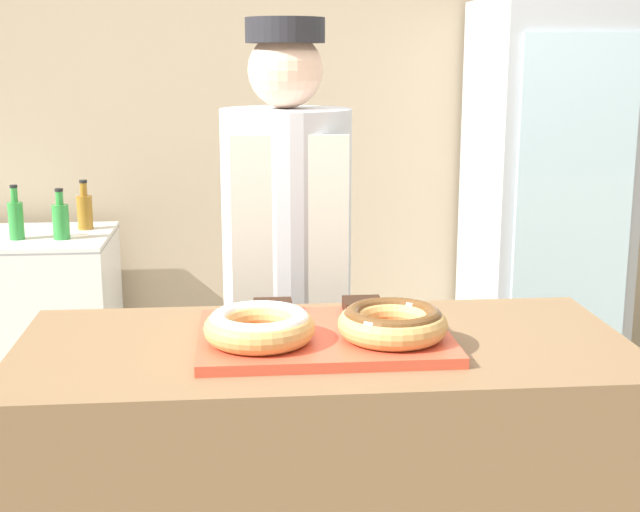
% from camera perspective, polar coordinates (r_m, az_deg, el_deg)
% --- Properties ---
extents(wall_back, '(8.00, 0.06, 2.70)m').
position_cam_1_polar(wall_back, '(4.08, -2.67, 9.64)').
color(wall_back, tan).
rests_on(wall_back, ground_plane).
extents(serving_tray, '(0.57, 0.42, 0.02)m').
position_cam_1_polar(serving_tray, '(2.05, 0.26, -5.21)').
color(serving_tray, '#D84C33').
rests_on(serving_tray, display_counter).
extents(donut_light_glaze, '(0.25, 0.25, 0.07)m').
position_cam_1_polar(donut_light_glaze, '(1.97, -3.89, -4.45)').
color(donut_light_glaze, tan).
rests_on(donut_light_glaze, serving_tray).
extents(donut_chocolate_glaze, '(0.25, 0.25, 0.07)m').
position_cam_1_polar(donut_chocolate_glaze, '(2.00, 4.67, -4.22)').
color(donut_chocolate_glaze, tan).
rests_on(donut_chocolate_glaze, serving_tray).
extents(brownie_back_left, '(0.09, 0.09, 0.03)m').
position_cam_1_polar(brownie_back_left, '(2.18, -3.03, -3.36)').
color(brownie_back_left, black).
rests_on(brownie_back_left, serving_tray).
extents(brownie_back_right, '(0.09, 0.09, 0.03)m').
position_cam_1_polar(brownie_back_right, '(2.19, 2.76, -3.22)').
color(brownie_back_right, black).
rests_on(brownie_back_right, serving_tray).
extents(baker_person, '(0.39, 0.39, 1.67)m').
position_cam_1_polar(baker_person, '(2.71, -2.10, -2.01)').
color(baker_person, '#4C4C51').
rests_on(baker_person, ground_plane).
extents(beverage_fridge, '(0.57, 0.70, 1.80)m').
position_cam_1_polar(beverage_fridge, '(3.94, 14.07, 2.57)').
color(beverage_fridge, '#ADB2B7').
rests_on(beverage_fridge, ground_plane).
extents(bottle_amber, '(0.06, 0.06, 0.21)m').
position_cam_1_polar(bottle_amber, '(3.89, -14.82, 2.85)').
color(bottle_amber, '#99661E').
rests_on(bottle_amber, chest_freezer).
extents(bottle_green, '(0.06, 0.06, 0.22)m').
position_cam_1_polar(bottle_green, '(3.75, -18.89, 2.29)').
color(bottle_green, '#2D8C38').
rests_on(bottle_green, chest_freezer).
extents(bottle_green_b, '(0.07, 0.07, 0.20)m').
position_cam_1_polar(bottle_green_b, '(3.71, -16.26, 2.25)').
color(bottle_green_b, '#2D8C38').
rests_on(bottle_green_b, chest_freezer).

